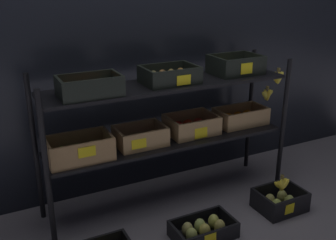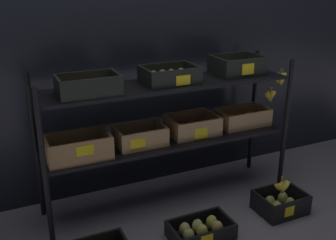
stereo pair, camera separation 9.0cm
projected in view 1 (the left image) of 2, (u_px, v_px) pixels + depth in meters
ground_plane at (168, 200)px, 2.76m from camera, size 10.00×10.00×0.00m
storefront_wall at (142, 31)px, 2.70m from camera, size 4.02×0.12×2.23m
display_rack at (171, 113)px, 2.54m from camera, size 1.75×0.41×0.97m
crate_ground_pear at (203, 230)px, 2.36m from camera, size 0.38×0.23×0.10m
crate_ground_center_pear at (280, 201)px, 2.64m from camera, size 0.31×0.25×0.14m
banana_bunch_loose at (282, 185)px, 2.59m from camera, size 0.13×0.04×0.12m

